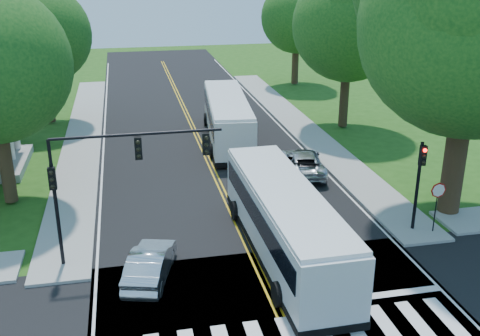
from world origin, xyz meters
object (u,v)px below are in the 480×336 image
object	(u,v)px
hatchback	(150,264)
suv	(302,162)
signal_nw	(111,168)
signal_ne	(419,175)
bus_follow	(227,118)
bus_lead	(284,221)
dark_sedan	(305,160)

from	to	relation	value
hatchback	suv	size ratio (longest dim) A/B	0.82
signal_nw	hatchback	xyz separation A→B (m)	(1.29, -1.71, -3.67)
signal_nw	signal_ne	size ratio (longest dim) A/B	1.62
signal_ne	bus_follow	bearing A→B (deg)	110.78
suv	signal_nw	bearing A→B (deg)	46.91
signal_nw	bus_lead	bearing A→B (deg)	-7.11
signal_nw	bus_lead	distance (m)	7.77
bus_lead	hatchback	bearing A→B (deg)	7.02
signal_nw	signal_ne	world-z (taller)	signal_nw
signal_nw	bus_lead	xyz separation A→B (m)	(7.24, -0.90, -2.69)
signal_nw	bus_lead	size ratio (longest dim) A/B	0.58
bus_lead	bus_follow	size ratio (longest dim) A/B	0.98
dark_sedan	signal_nw	bearing A→B (deg)	55.15
hatchback	dark_sedan	world-z (taller)	hatchback
bus_lead	hatchback	distance (m)	6.08
signal_ne	bus_lead	size ratio (longest dim) A/B	0.36
signal_ne	dark_sedan	bearing A→B (deg)	105.72
bus_follow	dark_sedan	distance (m)	8.00
signal_nw	hatchback	size ratio (longest dim) A/B	1.69
bus_lead	signal_nw	bearing A→B (deg)	-7.85
suv	hatchback	bearing A→B (deg)	55.54
signal_nw	hatchback	distance (m)	4.25
signal_ne	hatchback	distance (m)	13.08
hatchback	dark_sedan	xyz separation A→B (m)	(10.20, 10.83, -0.03)
signal_nw	signal_ne	distance (m)	14.13
hatchback	signal_nw	bearing A→B (deg)	-37.63
bus_follow	suv	size ratio (longest dim) A/B	2.44
suv	dark_sedan	bearing A→B (deg)	-115.25
bus_follow	hatchback	xyz separation A→B (m)	(-6.62, -17.91, -0.99)
signal_nw	dark_sedan	bearing A→B (deg)	38.43
signal_ne	bus_follow	world-z (taller)	signal_ne
signal_ne	hatchback	size ratio (longest dim) A/B	1.04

